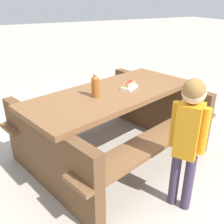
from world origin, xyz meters
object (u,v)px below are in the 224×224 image
(picnic_table, at_px, (112,119))
(soda_bottle, at_px, (95,86))
(child_in_coat, at_px, (188,131))
(hotdog_tray, at_px, (130,86))

(picnic_table, bearing_deg, soda_bottle, -164.49)
(child_in_coat, bearing_deg, soda_bottle, 113.46)
(soda_bottle, xyz_separation_m, child_in_coat, (0.38, -0.86, -0.14))
(picnic_table, distance_m, soda_bottle, 0.47)
(picnic_table, xyz_separation_m, hotdog_tray, (0.20, -0.00, 0.34))
(picnic_table, xyz_separation_m, soda_bottle, (-0.20, -0.06, 0.42))
(child_in_coat, bearing_deg, picnic_table, 100.66)
(soda_bottle, height_order, hotdog_tray, soda_bottle)
(hotdog_tray, relative_size, child_in_coat, 0.19)
(picnic_table, relative_size, hotdog_tray, 10.12)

